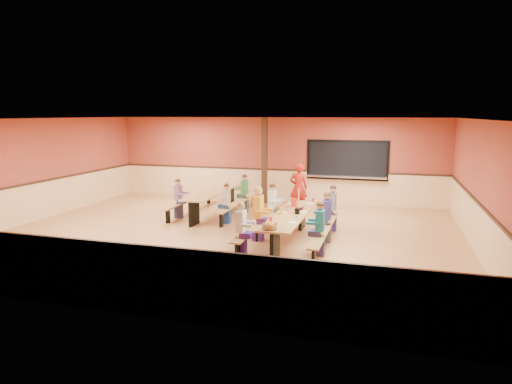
% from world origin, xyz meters
% --- Properties ---
extents(ground, '(12.00, 12.00, 0.00)m').
position_xyz_m(ground, '(0.00, 0.00, 0.00)').
color(ground, '#9B643B').
rests_on(ground, ground).
extents(room_envelope, '(12.04, 10.04, 3.02)m').
position_xyz_m(room_envelope, '(0.00, 0.00, 0.69)').
color(room_envelope, '#963B2B').
rests_on(room_envelope, ground).
extents(kitchen_pass_through, '(2.78, 0.28, 1.38)m').
position_xyz_m(kitchen_pass_through, '(2.60, 4.96, 1.49)').
color(kitchen_pass_through, black).
rests_on(kitchen_pass_through, ground).
extents(structural_post, '(0.18, 0.18, 3.00)m').
position_xyz_m(structural_post, '(-0.20, 4.40, 1.50)').
color(structural_post, black).
rests_on(structural_post, ground).
extents(cafeteria_table_main, '(1.91, 3.70, 0.74)m').
position_xyz_m(cafeteria_table_main, '(1.76, -0.38, 0.53)').
color(cafeteria_table_main, '#A17740').
rests_on(cafeteria_table_main, ground).
extents(cafeteria_table_second, '(1.91, 3.70, 0.74)m').
position_xyz_m(cafeteria_table_second, '(-1.26, 2.25, 0.53)').
color(cafeteria_table_second, '#A17740').
rests_on(cafeteria_table_second, ground).
extents(seated_child_white_left, '(0.38, 0.31, 1.23)m').
position_xyz_m(seated_child_white_left, '(0.93, -1.71, 0.61)').
color(seated_child_white_left, silver).
rests_on(seated_child_white_left, ground).
extents(seated_adult_yellow, '(0.44, 0.36, 1.35)m').
position_xyz_m(seated_adult_yellow, '(0.93, -0.34, 0.68)').
color(seated_adult_yellow, orange).
rests_on(seated_adult_yellow, ground).
extents(seated_child_grey_left, '(0.37, 0.30, 1.21)m').
position_xyz_m(seated_child_grey_left, '(0.93, 1.08, 0.61)').
color(seated_child_grey_left, white).
rests_on(seated_child_grey_left, ground).
extents(seated_child_teal_right, '(0.37, 0.30, 1.22)m').
position_xyz_m(seated_child_teal_right, '(2.58, -1.12, 0.61)').
color(seated_child_teal_right, '#197082').
rests_on(seated_child_teal_right, ground).
extents(seated_child_navy_right, '(0.38, 0.31, 1.24)m').
position_xyz_m(seated_child_navy_right, '(2.58, 0.01, 0.62)').
color(seated_child_navy_right, navy).
rests_on(seated_child_navy_right, ground).
extents(seated_child_char_right, '(0.38, 0.31, 1.23)m').
position_xyz_m(seated_child_char_right, '(2.58, 1.17, 0.61)').
color(seated_child_char_right, '#565E61').
rests_on(seated_child_char_right, ground).
extents(seated_child_purple_sec, '(0.36, 0.29, 1.18)m').
position_xyz_m(seated_child_purple_sec, '(-2.09, 1.41, 0.59)').
color(seated_child_purple_sec, '#7E5177').
rests_on(seated_child_purple_sec, ground).
extents(seated_child_green_sec, '(0.36, 0.30, 1.20)m').
position_xyz_m(seated_child_green_sec, '(-0.44, 2.84, 0.60)').
color(seated_child_green_sec, '#39763F').
rests_on(seated_child_green_sec, ground).
extents(seated_child_tan_sec, '(0.34, 0.28, 1.15)m').
position_xyz_m(seated_child_tan_sec, '(-0.44, 1.14, 0.58)').
color(seated_child_tan_sec, '#B3A091').
rests_on(seated_child_tan_sec, ground).
extents(standing_woman, '(0.65, 0.51, 1.59)m').
position_xyz_m(standing_woman, '(1.25, 3.23, 0.79)').
color(standing_woman, '#AB1B13').
rests_on(standing_woman, ground).
extents(punch_pitcher, '(0.16, 0.16, 0.22)m').
position_xyz_m(punch_pitcher, '(1.66, 0.48, 0.85)').
color(punch_pitcher, red).
rests_on(punch_pitcher, cafeteria_table_main).
extents(chip_bowl, '(0.32, 0.32, 0.15)m').
position_xyz_m(chip_bowl, '(1.64, -1.96, 0.81)').
color(chip_bowl, orange).
rests_on(chip_bowl, cafeteria_table_main).
extents(napkin_dispenser, '(0.10, 0.14, 0.13)m').
position_xyz_m(napkin_dispenser, '(1.92, -0.32, 0.80)').
color(napkin_dispenser, black).
rests_on(napkin_dispenser, cafeteria_table_main).
extents(condiment_mustard, '(0.06, 0.06, 0.17)m').
position_xyz_m(condiment_mustard, '(1.54, -0.50, 0.82)').
color(condiment_mustard, yellow).
rests_on(condiment_mustard, cafeteria_table_main).
extents(condiment_ketchup, '(0.06, 0.06, 0.17)m').
position_xyz_m(condiment_ketchup, '(1.54, -0.42, 0.82)').
color(condiment_ketchup, '#B2140F').
rests_on(condiment_ketchup, cafeteria_table_main).
extents(table_paddle, '(0.16, 0.16, 0.56)m').
position_xyz_m(table_paddle, '(1.87, 0.07, 0.88)').
color(table_paddle, black).
rests_on(table_paddle, cafeteria_table_main).
extents(place_settings, '(0.65, 3.30, 0.11)m').
position_xyz_m(place_settings, '(1.76, -0.38, 0.80)').
color(place_settings, beige).
rests_on(place_settings, cafeteria_table_main).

